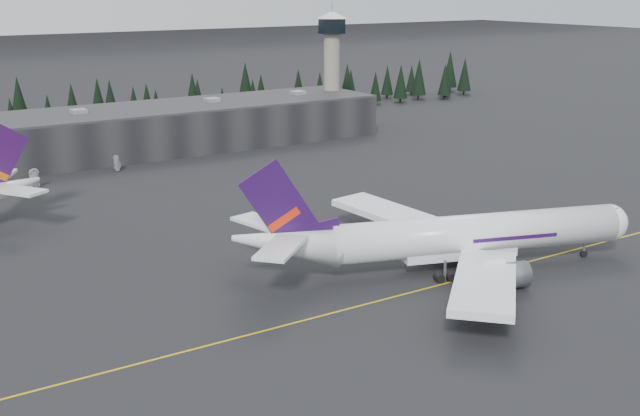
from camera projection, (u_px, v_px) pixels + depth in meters
ground at (390, 292)px, 125.64m from camera, size 1400.00×1400.00×0.00m
taxiline at (397, 296)px, 124.02m from camera, size 400.00×0.40×0.02m
terminal at (116, 132)px, 224.75m from camera, size 160.00×30.00×12.60m
control_tower at (332, 57)px, 261.96m from camera, size 10.00×10.00×37.70m
treeline at (76, 111)px, 254.27m from camera, size 360.00×20.00×15.00m
jet_main at (443, 237)px, 133.65m from camera, size 68.71×61.83×20.78m
gse_vehicle_a at (35, 186)px, 189.02m from camera, size 2.97×5.10×1.33m
gse_vehicle_b at (118, 168)px, 206.30m from camera, size 4.55×2.75×1.45m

